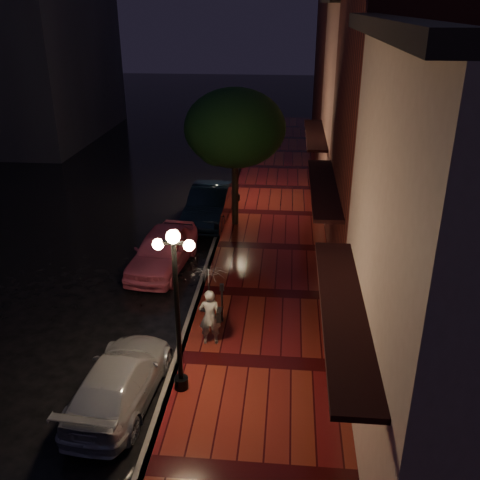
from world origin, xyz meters
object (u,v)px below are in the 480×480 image
at_px(pink_car, 163,250).
at_px(navy_car, 210,204).
at_px(streetlamp_near, 177,303).
at_px(streetlamp_far, 236,151).
at_px(street_tree, 235,130).
at_px(woman_with_umbrella, 209,295).
at_px(parking_meter, 222,299).
at_px(silver_car, 120,380).

height_order(pink_car, navy_car, navy_car).
distance_m(streetlamp_near, streetlamp_far, 14.00).
relative_size(street_tree, woman_with_umbrella, 2.45).
relative_size(pink_car, parking_meter, 3.41).
bearing_deg(streetlamp_far, pink_car, -105.31).
bearing_deg(street_tree, silver_car, -98.32).
distance_m(pink_car, navy_car, 5.00).
height_order(navy_car, woman_with_umbrella, woman_with_umbrella).
bearing_deg(streetlamp_near, streetlamp_far, 90.00).
relative_size(woman_with_umbrella, parking_meter, 1.84).
xyz_separation_m(streetlamp_far, woman_with_umbrella, (0.45, -11.99, -0.89)).
bearing_deg(woman_with_umbrella, parking_meter, -106.92).
height_order(streetlamp_near, streetlamp_far, same).
bearing_deg(street_tree, woman_with_umbrella, -88.79).
relative_size(street_tree, parking_meter, 4.51).
relative_size(streetlamp_far, street_tree, 0.74).
height_order(silver_car, parking_meter, parking_meter).
height_order(street_tree, pink_car, street_tree).
relative_size(navy_car, parking_meter, 3.72).
bearing_deg(streetlamp_far, silver_car, -95.59).
height_order(streetlamp_near, woman_with_umbrella, streetlamp_near).
height_order(streetlamp_near, silver_car, streetlamp_near).
bearing_deg(streetlamp_far, parking_meter, -86.58).
bearing_deg(street_tree, parking_meter, -87.15).
xyz_separation_m(woman_with_umbrella, parking_meter, (0.20, 1.12, -0.78)).
bearing_deg(navy_car, pink_car, -99.28).
height_order(streetlamp_near, navy_car, streetlamp_near).
relative_size(streetlamp_far, pink_car, 0.98).
bearing_deg(parking_meter, streetlamp_near, -102.94).
xyz_separation_m(street_tree, navy_car, (-1.21, 0.64, -3.46)).
bearing_deg(street_tree, streetlamp_near, -91.35).
height_order(pink_car, silver_car, pink_car).
relative_size(streetlamp_far, silver_car, 1.02).
bearing_deg(navy_car, street_tree, -25.40).
bearing_deg(silver_car, pink_car, -81.13).
relative_size(streetlamp_near, parking_meter, 3.35).
distance_m(silver_car, parking_meter, 4.13).
height_order(navy_car, parking_meter, navy_car).
xyz_separation_m(street_tree, parking_meter, (0.39, -7.86, -3.32)).
bearing_deg(parking_meter, navy_car, 99.45).
xyz_separation_m(silver_car, woman_with_umbrella, (1.86, 2.44, 1.10)).
height_order(streetlamp_near, parking_meter, streetlamp_near).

